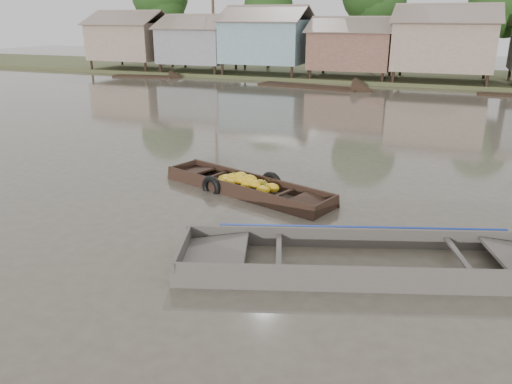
% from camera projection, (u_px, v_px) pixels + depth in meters
% --- Properties ---
extents(ground, '(120.00, 120.00, 0.00)m').
position_uv_depth(ground, '(257.00, 250.00, 10.22)').
color(ground, '#4C463A').
rests_on(ground, ground).
extents(riverbank, '(120.00, 12.47, 10.22)m').
position_uv_depth(riverbank, '(453.00, 38.00, 36.21)').
color(riverbank, '#384723').
rests_on(riverbank, ground).
extents(banana_boat, '(5.28, 2.83, 0.74)m').
position_uv_depth(banana_boat, '(245.00, 187.00, 13.61)').
color(banana_boat, black).
rests_on(banana_boat, ground).
extents(viewer_boat, '(7.46, 4.07, 0.58)m').
position_uv_depth(viewer_boat, '(368.00, 265.00, 9.49)').
color(viewer_boat, '#49443E').
rests_on(viewer_boat, ground).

